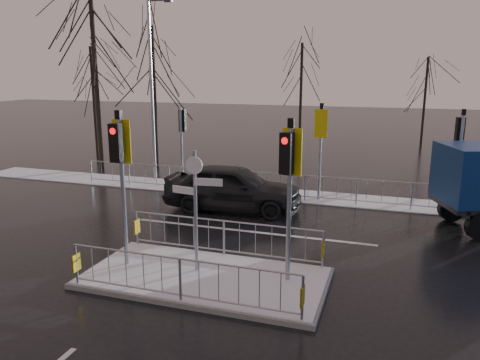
% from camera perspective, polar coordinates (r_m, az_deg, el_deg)
% --- Properties ---
extents(ground, '(120.00, 120.00, 0.00)m').
position_cam_1_polar(ground, '(11.93, -4.30, -12.08)').
color(ground, black).
rests_on(ground, ground).
extents(snow_verge, '(30.00, 2.00, 0.04)m').
position_cam_1_polar(snow_verge, '(19.67, 5.34, -1.80)').
color(snow_verge, white).
rests_on(snow_verge, ground).
extents(lane_markings, '(8.00, 11.38, 0.01)m').
position_cam_1_polar(lane_markings, '(11.65, -4.94, -12.72)').
color(lane_markings, silver).
rests_on(lane_markings, ground).
extents(traffic_island, '(6.00, 3.04, 4.15)m').
position_cam_1_polar(traffic_island, '(11.78, -4.37, -10.33)').
color(traffic_island, slate).
rests_on(traffic_island, ground).
extents(far_kerb_fixtures, '(18.00, 0.65, 3.83)m').
position_cam_1_polar(far_kerb_fixtures, '(18.89, 5.92, 0.68)').
color(far_kerb_fixtures, '#9397A0').
rests_on(far_kerb_fixtures, ground).
extents(car_far_lane, '(5.18, 2.31, 1.73)m').
position_cam_1_polar(car_far_lane, '(17.33, -0.87, -0.91)').
color(car_far_lane, black).
rests_on(car_far_lane, ground).
extents(tree_near_a, '(4.75, 4.75, 8.97)m').
position_cam_1_polar(tree_near_a, '(25.61, -17.36, 14.90)').
color(tree_near_a, black).
rests_on(tree_near_a, ground).
extents(tree_near_b, '(4.00, 4.00, 7.55)m').
position_cam_1_polar(tree_near_b, '(25.54, -10.52, 13.11)').
color(tree_near_b, black).
rests_on(tree_near_b, ground).
extents(tree_near_c, '(3.50, 3.50, 6.61)m').
position_cam_1_polar(tree_near_c, '(28.79, -17.53, 11.43)').
color(tree_near_c, black).
rests_on(tree_near_c, ground).
extents(tree_far_a, '(3.75, 3.75, 7.08)m').
position_cam_1_polar(tree_far_a, '(32.53, 7.49, 12.61)').
color(tree_far_a, black).
rests_on(tree_far_a, ground).
extents(tree_far_b, '(3.25, 3.25, 6.14)m').
position_cam_1_polar(tree_far_b, '(33.99, 21.73, 10.74)').
color(tree_far_b, black).
rests_on(tree_far_b, ground).
extents(street_lamp_left, '(1.25, 0.18, 8.20)m').
position_cam_1_polar(street_lamp_left, '(22.16, -10.59, 11.43)').
color(street_lamp_left, '#9397A0').
rests_on(street_lamp_left, ground).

